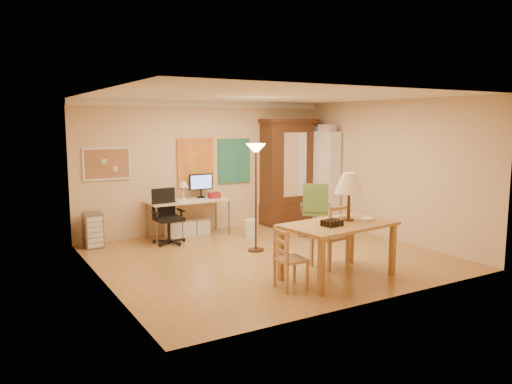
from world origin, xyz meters
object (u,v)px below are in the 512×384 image
computer_desk (189,214)px  bookshelf (323,178)px  dining_table (342,212)px  office_chair_black (168,229)px  armoire (288,178)px  office_chair_green (315,223)px

computer_desk → bookshelf: (3.10, -0.36, 0.58)m
dining_table → computer_desk: 3.76m
bookshelf → computer_desk: bearing=173.4°
computer_desk → bookshelf: bearing=-6.6°
office_chair_black → armoire: armoire is taller
dining_table → office_chair_green: 2.58m
office_chair_green → armoire: (0.35, 1.49, 0.73)m
office_chair_black → office_chair_green: (2.69, -1.01, 0.02)m
computer_desk → office_chair_green: computer_desk is taller
dining_table → office_chair_green: bearing=61.9°
office_chair_green → bookshelf: size_ratio=0.53×
dining_table → office_chair_black: (-1.52, 3.21, -0.69)m
office_chair_black → dining_table: bearing=-64.7°
computer_desk → office_chair_green: size_ratio=1.47×
office_chair_green → armoire: armoire is taller
dining_table → office_chair_green: dining_table is taller
office_chair_black → office_chair_green: size_ratio=0.94×
computer_desk → bookshelf: 3.17m
office_chair_black → office_chair_green: 2.87m
office_chair_black → armoire: size_ratio=0.44×
office_chair_green → armoire: bearing=76.9°
computer_desk → armoire: (2.45, 0.08, 0.57)m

